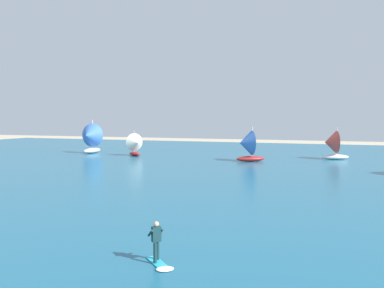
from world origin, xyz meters
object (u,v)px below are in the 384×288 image
kitesurfer (158,249)px  sailboat_outermost (136,144)px  sailboat_center_horizon (331,145)px  sailboat_near_shore (90,138)px  sailboat_trailing (247,146)px

kitesurfer → sailboat_outermost: bearing=119.1°
sailboat_center_horizon → sailboat_outermost: sailboat_center_horizon is taller
sailboat_center_horizon → sailboat_near_shore: 36.87m
sailboat_outermost → sailboat_center_horizon: bearing=9.9°
kitesurfer → sailboat_trailing: sailboat_trailing is taller
sailboat_trailing → sailboat_outermost: bearing=173.4°
sailboat_center_horizon → sailboat_trailing: bearing=-146.2°
sailboat_trailing → sailboat_near_shore: size_ratio=0.85×
sailboat_center_horizon → sailboat_near_shore: sailboat_near_shore is taller
sailboat_center_horizon → sailboat_trailing: 12.34m
kitesurfer → sailboat_trailing: size_ratio=0.39×
kitesurfer → sailboat_near_shore: sailboat_near_shore is taller
kitesurfer → sailboat_outermost: (-23.23, 41.74, 1.13)m
kitesurfer → sailboat_center_horizon: 46.81m
sailboat_trailing → sailboat_near_shore: sailboat_near_shore is taller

